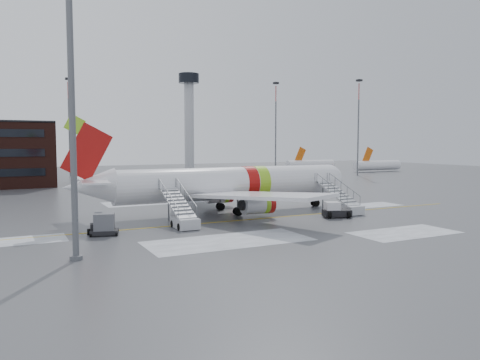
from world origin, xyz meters
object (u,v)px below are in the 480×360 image
pushback_tug (335,211)px  uld_container (104,225)px  airliner (225,184)px  airstair_aft (182,216)px  baggage_tractor (101,228)px  airstair_fwd (345,204)px  light_mast_near (70,51)px

pushback_tug → uld_container: (-24.77, 1.33, 0.16)m
airliner → airstair_aft: 10.37m
airstair_aft → pushback_tug: size_ratio=2.28×
airliner → airstair_aft: airliner is taller
pushback_tug → baggage_tractor: bearing=175.9°
airstair_aft → uld_container: 7.63m
airstair_fwd → uld_container: bearing=-178.6°
airstair_aft → light_mast_near: size_ratio=0.27×
pushback_tug → airliner: bearing=138.0°
airstair_fwd → uld_container: (-27.74, -0.67, -0.15)m
airstair_fwd → uld_container: 27.75m
airstair_aft → baggage_tractor: size_ratio=3.07×
pushback_tug → light_mast_near: (-28.28, -6.94, 13.72)m
light_mast_near → uld_container: bearing=67.0°
pushback_tug → uld_container: uld_container is taller
airstair_fwd → airliner: bearing=152.3°
pushback_tug → airstair_fwd: bearing=33.9°
baggage_tractor → light_mast_near: light_mast_near is taller
airstair_aft → light_mast_near: bearing=-141.2°
airliner → uld_container: (-15.29, -7.20, -2.50)m
airstair_fwd → pushback_tug: 3.60m
airstair_fwd → light_mast_near: light_mast_near is taller
airstair_fwd → airstair_aft: (-20.15, 0.00, 0.00)m
airstair_fwd → baggage_tractor: (-27.95, -0.22, -0.53)m
airstair_aft → pushback_tug: (17.17, -2.00, -0.31)m
pushback_tug → uld_container: 24.81m
airliner → light_mast_near: size_ratio=1.24×
airliner → uld_container: airliner is taller
airstair_fwd → baggage_tractor: bearing=-179.5°
airstair_fwd → pushback_tug: bearing=-146.1°
airliner → uld_container: bearing=-154.8°
pushback_tug → baggage_tractor: 25.04m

